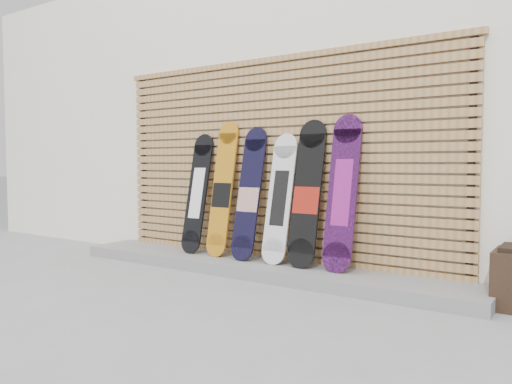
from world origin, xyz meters
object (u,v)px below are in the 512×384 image
snowboard_4 (307,194)px  snowboard_0 (197,193)px  snowboard_5 (342,192)px  snowboard_2 (249,194)px  snowboard_3 (280,198)px  snowboard_1 (222,189)px

snowboard_4 → snowboard_0: bearing=179.8°
snowboard_0 → snowboard_5: size_ratio=0.91×
snowboard_2 → snowboard_3: snowboard_2 is taller
snowboard_2 → snowboard_4: 0.70m
snowboard_0 → snowboard_3: size_ratio=1.02×
snowboard_0 → snowboard_2: size_ratio=0.96×
snowboard_5 → snowboard_2: bearing=-178.9°
snowboard_4 → snowboard_5: 0.38m
snowboard_0 → snowboard_5: bearing=0.2°
snowboard_1 → snowboard_2: snowboard_1 is taller
snowboard_3 → snowboard_5: size_ratio=0.89×
snowboard_2 → snowboard_4: (0.70, 0.01, 0.02)m
snowboard_3 → snowboard_4: size_ratio=0.91×
snowboard_1 → snowboard_3: size_ratio=1.12×
snowboard_0 → snowboard_1: snowboard_1 is taller
snowboard_3 → snowboard_5: snowboard_5 is taller
snowboard_0 → snowboard_2: 0.75m
snowboard_0 → snowboard_1: 0.37m
snowboard_4 → snowboard_5: size_ratio=0.98×
snowboard_0 → snowboard_5: (1.82, 0.01, 0.07)m
snowboard_1 → snowboard_5: size_ratio=1.00×
snowboard_1 → snowboard_4: snowboard_1 is taller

